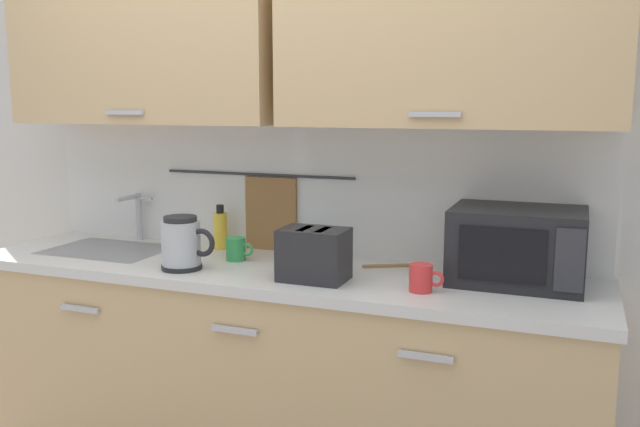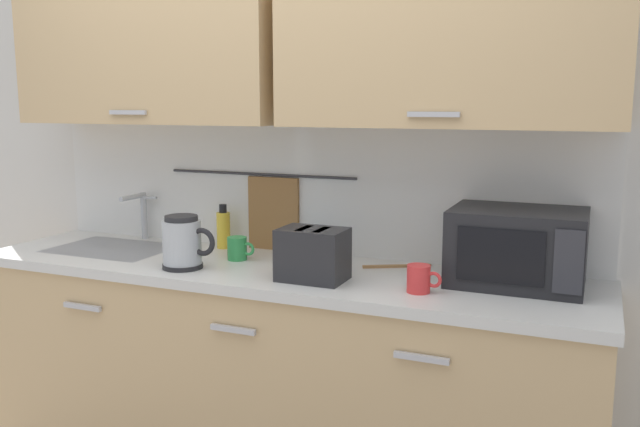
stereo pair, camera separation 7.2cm
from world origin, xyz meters
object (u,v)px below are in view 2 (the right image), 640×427
(electric_kettle, at_px, (183,243))
(mug_by_kettle, at_px, (419,279))
(mug_near_sink, at_px, (238,248))
(wooden_spoon, at_px, (406,266))
(dish_soap_bottle, at_px, (223,229))
(mixing_bowl, at_px, (305,250))
(toaster, at_px, (313,254))
(microwave, at_px, (517,247))

(electric_kettle, distance_m, mug_by_kettle, 0.94)
(electric_kettle, relative_size, mug_near_sink, 1.89)
(mug_near_sink, xyz_separation_m, wooden_spoon, (0.67, 0.15, -0.04))
(mug_near_sink, bearing_deg, dish_soap_bottle, 134.71)
(dish_soap_bottle, xyz_separation_m, mixing_bowl, (0.43, -0.08, -0.04))
(mug_by_kettle, bearing_deg, electric_kettle, -178.24)
(mug_near_sink, bearing_deg, wooden_spoon, 12.50)
(mug_by_kettle, bearing_deg, wooden_spoon, 113.03)
(wooden_spoon, bearing_deg, mug_near_sink, -167.50)
(electric_kettle, height_order, wooden_spoon, electric_kettle)
(mug_by_kettle, distance_m, wooden_spoon, 0.36)
(dish_soap_bottle, bearing_deg, toaster, -30.50)
(dish_soap_bottle, distance_m, mixing_bowl, 0.44)
(mixing_bowl, bearing_deg, mug_near_sink, -159.30)
(mug_by_kettle, bearing_deg, microwave, 39.41)
(mug_by_kettle, bearing_deg, mug_near_sink, 167.75)
(electric_kettle, height_order, dish_soap_bottle, electric_kettle)
(dish_soap_bottle, height_order, toaster, dish_soap_bottle)
(electric_kettle, xyz_separation_m, mug_near_sink, (0.12, 0.20, -0.05))
(electric_kettle, bearing_deg, mug_by_kettle, 1.76)
(mug_by_kettle, bearing_deg, mixing_bowl, 153.67)
(toaster, relative_size, mug_by_kettle, 2.13)
(mug_near_sink, distance_m, wooden_spoon, 0.69)
(dish_soap_bottle, bearing_deg, mixing_bowl, -10.16)
(mixing_bowl, xyz_separation_m, mug_by_kettle, (0.55, -0.27, 0.00))
(dish_soap_bottle, distance_m, wooden_spoon, 0.85)
(electric_kettle, bearing_deg, mixing_bowl, 38.29)
(mixing_bowl, distance_m, mug_by_kettle, 0.62)
(toaster, bearing_deg, microwave, 18.56)
(electric_kettle, relative_size, mixing_bowl, 1.06)
(microwave, height_order, mixing_bowl, microwave)
(mug_near_sink, xyz_separation_m, toaster, (0.41, -0.17, 0.05))
(mixing_bowl, bearing_deg, wooden_spoon, 7.10)
(mug_near_sink, bearing_deg, mixing_bowl, 20.70)
(dish_soap_bottle, height_order, mixing_bowl, dish_soap_bottle)
(electric_kettle, xyz_separation_m, mixing_bowl, (0.38, 0.30, -0.06))
(mixing_bowl, distance_m, wooden_spoon, 0.42)
(electric_kettle, xyz_separation_m, mug_by_kettle, (0.93, 0.03, -0.05))
(microwave, relative_size, mug_near_sink, 3.83)
(toaster, bearing_deg, mug_near_sink, 157.62)
(mug_near_sink, relative_size, wooden_spoon, 0.47)
(mixing_bowl, xyz_separation_m, wooden_spoon, (0.41, 0.05, -0.04))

